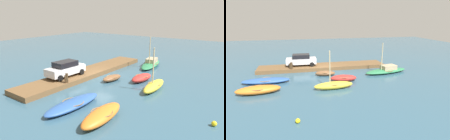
% 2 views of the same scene
% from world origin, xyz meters
% --- Properties ---
extents(ground_plane, '(84.00, 84.00, 0.00)m').
position_xyz_m(ground_plane, '(0.00, 0.00, 0.00)').
color(ground_plane, '#33566B').
extents(dock_platform, '(18.70, 3.28, 0.51)m').
position_xyz_m(dock_platform, '(0.00, -2.11, 0.26)').
color(dock_platform, brown).
rests_on(dock_platform, ground_plane).
extents(rowboat_red, '(3.29, 1.63, 0.78)m').
position_xyz_m(rowboat_red, '(-1.63, 4.37, 0.40)').
color(rowboat_red, '#B72D28').
rests_on(rowboat_red, ground_plane).
extents(rowboat_yellow, '(4.33, 1.41, 4.22)m').
position_xyz_m(rowboat_yellow, '(0.02, 6.63, 0.43)').
color(rowboat_yellow, gold).
rests_on(rowboat_yellow, ground_plane).
extents(rowboat_orange, '(4.49, 1.94, 0.84)m').
position_xyz_m(rowboat_orange, '(7.73, 6.34, 0.43)').
color(rowboat_orange, orange).
rests_on(rowboat_orange, ground_plane).
extents(dinghy_brown, '(2.76, 1.42, 0.64)m').
position_xyz_m(dinghy_brown, '(0.19, 1.67, 0.33)').
color(dinghy_brown, brown).
rests_on(dinghy_brown, ground_plane).
extents(motorboat_blue, '(5.48, 1.76, 0.60)m').
position_xyz_m(motorboat_blue, '(7.45, 3.17, 0.31)').
color(motorboat_blue, '#2D569E').
rests_on(motorboat_blue, ground_plane).
extents(sailboat_green, '(6.59, 2.97, 4.19)m').
position_xyz_m(sailboat_green, '(-8.30, 2.23, 0.39)').
color(sailboat_green, '#2D7A4C').
rests_on(sailboat_green, ground_plane).
extents(mooring_post_west, '(0.27, 0.27, 0.94)m').
position_xyz_m(mooring_post_west, '(4.54, -0.72, 0.99)').
color(mooring_post_west, '#47331E').
rests_on(mooring_post_west, dock_platform).
extents(mooring_post_mid_west, '(0.20, 0.20, 0.77)m').
position_xyz_m(mooring_post_mid_west, '(4.74, -0.72, 0.90)').
color(mooring_post_mid_west, '#47331E').
rests_on(mooring_post_mid_west, dock_platform).
extents(parked_car, '(4.39, 2.13, 1.70)m').
position_xyz_m(parked_car, '(3.15, -2.44, 1.39)').
color(parked_car, silver).
rests_on(parked_car, dock_platform).
extents(marker_buoy, '(0.36, 0.36, 0.36)m').
position_xyz_m(marker_buoy, '(3.92, 12.85, 0.18)').
color(marker_buoy, yellow).
rests_on(marker_buoy, ground_plane).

